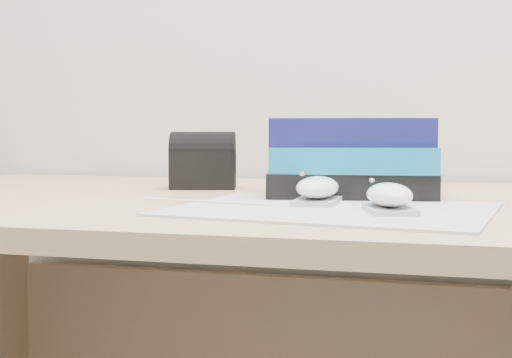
% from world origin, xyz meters
% --- Properties ---
extents(desk, '(1.60, 0.80, 0.73)m').
position_xyz_m(desk, '(0.00, 1.64, 0.50)').
color(desk, tan).
rests_on(desk, ground).
extents(mousepad, '(0.45, 0.37, 0.00)m').
position_xyz_m(mousepad, '(0.03, 1.43, 0.73)').
color(mousepad, gray).
rests_on(mousepad, desk).
extents(mouse_rear, '(0.06, 0.11, 0.04)m').
position_xyz_m(mouse_rear, '(-0.00, 1.48, 0.75)').
color(mouse_rear, '#A6A7A9').
rests_on(mouse_rear, mousepad).
extents(mouse_front, '(0.08, 0.11, 0.04)m').
position_xyz_m(mouse_front, '(0.10, 1.40, 0.75)').
color(mouse_front, '#A5A5A7').
rests_on(mouse_front, mousepad).
extents(usb_cable, '(0.20, 0.04, 0.00)m').
position_xyz_m(usb_cable, '(-0.16, 1.45, 0.73)').
color(usb_cable, white).
rests_on(usb_cable, mousepad).
extents(book_stack, '(0.28, 0.24, 0.13)m').
position_xyz_m(book_stack, '(0.03, 1.63, 0.79)').
color(book_stack, black).
rests_on(book_stack, desk).
extents(pouch, '(0.13, 0.11, 0.10)m').
position_xyz_m(pouch, '(-0.25, 1.71, 0.78)').
color(pouch, black).
rests_on(pouch, desk).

